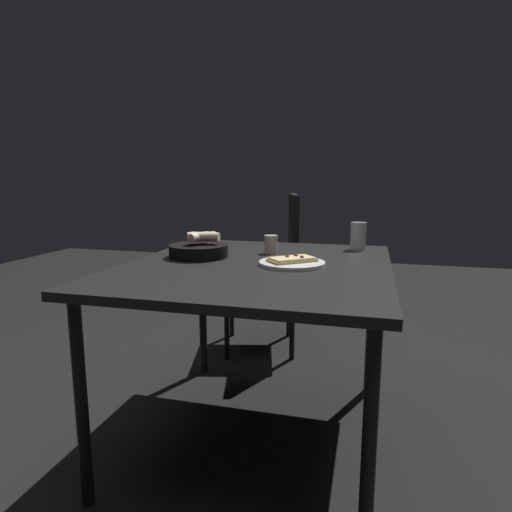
{
  "coord_description": "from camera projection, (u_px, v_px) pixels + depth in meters",
  "views": [
    {
      "loc": [
        -1.58,
        -0.41,
        1.04
      ],
      "look_at": [
        -0.02,
        0.0,
        0.75
      ],
      "focal_mm": 30.53,
      "sensor_mm": 36.0,
      "label": 1
    }
  ],
  "objects": [
    {
      "name": "chair_near",
      "position": [
        275.0,
        265.0,
        2.65
      ],
      "size": [
        0.53,
        0.53,
        0.95
      ],
      "color": "black",
      "rests_on": "ground"
    },
    {
      "name": "bread_basket",
      "position": [
        199.0,
        249.0,
        1.8
      ],
      "size": [
        0.24,
        0.24,
        0.11
      ],
      "color": "black",
      "rests_on": "dining_table"
    },
    {
      "name": "beer_glass",
      "position": [
        358.0,
        238.0,
        1.98
      ],
      "size": [
        0.07,
        0.07,
        0.13
      ],
      "color": "silver",
      "rests_on": "dining_table"
    },
    {
      "name": "pepper_shaker",
      "position": [
        270.0,
        245.0,
        1.88
      ],
      "size": [
        0.06,
        0.06,
        0.08
      ],
      "color": "#BFB299",
      "rests_on": "dining_table"
    },
    {
      "name": "pizza_plate",
      "position": [
        292.0,
        263.0,
        1.63
      ],
      "size": [
        0.25,
        0.25,
        0.04
      ],
      "color": "white",
      "rests_on": "dining_table"
    },
    {
      "name": "ground",
      "position": [
        257.0,
        435.0,
        1.79
      ],
      "size": [
        8.0,
        8.0,
        0.0
      ],
      "primitive_type": "plane",
      "color": "black"
    },
    {
      "name": "dining_table",
      "position": [
        257.0,
        278.0,
        1.68
      ],
      "size": [
        1.14,
        0.99,
        0.72
      ],
      "color": "black",
      "rests_on": "ground"
    }
  ]
}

